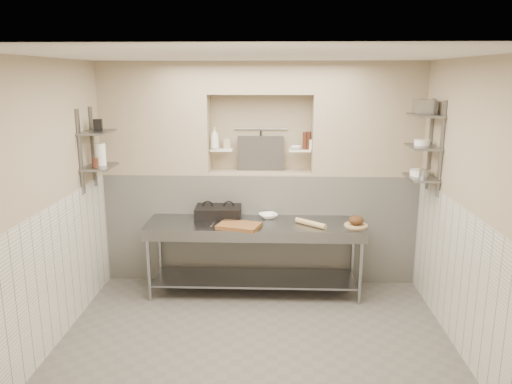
{
  "coord_description": "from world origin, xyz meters",
  "views": [
    {
      "loc": [
        0.18,
        -4.55,
        2.64
      ],
      "look_at": [
        -0.03,
        0.9,
        1.35
      ],
      "focal_mm": 35.0,
      "sensor_mm": 36.0,
      "label": 1
    }
  ],
  "objects_px": {
    "bottle_soap": "(215,138)",
    "bread_loaf": "(356,220)",
    "rolling_pin": "(311,223)",
    "jug_left": "(100,154)",
    "bowl_alcove": "(296,148)",
    "cutting_board": "(239,226)",
    "mixing_bowl": "(268,216)",
    "panini_press": "(218,212)",
    "prep_table": "(255,243)"
  },
  "relations": [
    {
      "from": "prep_table",
      "to": "bottle_soap",
      "type": "bearing_deg",
      "value": 135.48
    },
    {
      "from": "cutting_board",
      "to": "rolling_pin",
      "type": "bearing_deg",
      "value": 6.55
    },
    {
      "from": "bowl_alcove",
      "to": "bread_loaf",
      "type": "bearing_deg",
      "value": -41.43
    },
    {
      "from": "cutting_board",
      "to": "bread_loaf",
      "type": "relative_size",
      "value": 2.65
    },
    {
      "from": "bottle_soap",
      "to": "bread_loaf",
      "type": "bearing_deg",
      "value": -18.79
    },
    {
      "from": "prep_table",
      "to": "cutting_board",
      "type": "distance_m",
      "value": 0.38
    },
    {
      "from": "mixing_bowl",
      "to": "rolling_pin",
      "type": "distance_m",
      "value": 0.59
    },
    {
      "from": "cutting_board",
      "to": "bowl_alcove",
      "type": "bearing_deg",
      "value": 47.45
    },
    {
      "from": "prep_table",
      "to": "panini_press",
      "type": "bearing_deg",
      "value": 156.83
    },
    {
      "from": "panini_press",
      "to": "cutting_board",
      "type": "distance_m",
      "value": 0.48
    },
    {
      "from": "cutting_board",
      "to": "bread_loaf",
      "type": "xyz_separation_m",
      "value": [
        1.37,
        0.12,
        0.05
      ]
    },
    {
      "from": "panini_press",
      "to": "prep_table",
      "type": "bearing_deg",
      "value": -24.68
    },
    {
      "from": "bottle_soap",
      "to": "bowl_alcove",
      "type": "xyz_separation_m",
      "value": [
        1.03,
        0.03,
        -0.12
      ]
    },
    {
      "from": "mixing_bowl",
      "to": "bowl_alcove",
      "type": "xyz_separation_m",
      "value": [
        0.34,
        0.33,
        0.81
      ]
    },
    {
      "from": "cutting_board",
      "to": "mixing_bowl",
      "type": "height_order",
      "value": "mixing_bowl"
    },
    {
      "from": "bread_loaf",
      "to": "bowl_alcove",
      "type": "height_order",
      "value": "bowl_alcove"
    },
    {
      "from": "bread_loaf",
      "to": "bottle_soap",
      "type": "bearing_deg",
      "value": 161.21
    },
    {
      "from": "cutting_board",
      "to": "rolling_pin",
      "type": "distance_m",
      "value": 0.85
    },
    {
      "from": "bread_loaf",
      "to": "bottle_soap",
      "type": "relative_size",
      "value": 0.64
    },
    {
      "from": "cutting_board",
      "to": "bottle_soap",
      "type": "bearing_deg",
      "value": 116.33
    },
    {
      "from": "panini_press",
      "to": "cutting_board",
      "type": "xyz_separation_m",
      "value": [
        0.28,
        -0.38,
        -0.05
      ]
    },
    {
      "from": "rolling_pin",
      "to": "prep_table",
      "type": "bearing_deg",
      "value": 172.16
    },
    {
      "from": "bowl_alcove",
      "to": "jug_left",
      "type": "relative_size",
      "value": 0.56
    },
    {
      "from": "rolling_pin",
      "to": "bowl_alcove",
      "type": "distance_m",
      "value": 1.04
    },
    {
      "from": "cutting_board",
      "to": "jug_left",
      "type": "bearing_deg",
      "value": 176.59
    },
    {
      "from": "bottle_soap",
      "to": "jug_left",
      "type": "distance_m",
      "value": 1.41
    },
    {
      "from": "bread_loaf",
      "to": "mixing_bowl",
      "type": "bearing_deg",
      "value": 164.53
    },
    {
      "from": "panini_press",
      "to": "jug_left",
      "type": "distance_m",
      "value": 1.56
    },
    {
      "from": "bread_loaf",
      "to": "panini_press",
      "type": "bearing_deg",
      "value": 170.9
    },
    {
      "from": "bread_loaf",
      "to": "bowl_alcove",
      "type": "bearing_deg",
      "value": 138.57
    },
    {
      "from": "panini_press",
      "to": "bread_loaf",
      "type": "distance_m",
      "value": 1.68
    },
    {
      "from": "prep_table",
      "to": "bottle_soap",
      "type": "height_order",
      "value": "bottle_soap"
    },
    {
      "from": "panini_press",
      "to": "bowl_alcove",
      "type": "xyz_separation_m",
      "value": [
        0.96,
        0.35,
        0.76
      ]
    },
    {
      "from": "panini_press",
      "to": "bottle_soap",
      "type": "relative_size",
      "value": 2.01
    },
    {
      "from": "prep_table",
      "to": "cutting_board",
      "type": "height_order",
      "value": "cutting_board"
    },
    {
      "from": "rolling_pin",
      "to": "jug_left",
      "type": "height_order",
      "value": "jug_left"
    },
    {
      "from": "rolling_pin",
      "to": "bottle_soap",
      "type": "xyz_separation_m",
      "value": [
        -1.19,
        0.61,
        0.92
      ]
    },
    {
      "from": "panini_press",
      "to": "mixing_bowl",
      "type": "xyz_separation_m",
      "value": [
        0.62,
        0.02,
        -0.05
      ]
    },
    {
      "from": "panini_press",
      "to": "bowl_alcove",
      "type": "relative_size",
      "value": 3.96
    },
    {
      "from": "panini_press",
      "to": "cutting_board",
      "type": "bearing_deg",
      "value": -55.2
    },
    {
      "from": "mixing_bowl",
      "to": "jug_left",
      "type": "distance_m",
      "value": 2.13
    },
    {
      "from": "mixing_bowl",
      "to": "rolling_pin",
      "type": "height_order",
      "value": "rolling_pin"
    },
    {
      "from": "bowl_alcove",
      "to": "bottle_soap",
      "type": "bearing_deg",
      "value": -178.31
    },
    {
      "from": "bottle_soap",
      "to": "rolling_pin",
      "type": "bearing_deg",
      "value": -27.11
    },
    {
      "from": "panini_press",
      "to": "jug_left",
      "type": "relative_size",
      "value": 2.23
    },
    {
      "from": "rolling_pin",
      "to": "bowl_alcove",
      "type": "bearing_deg",
      "value": 104.47
    },
    {
      "from": "cutting_board",
      "to": "rolling_pin",
      "type": "xyz_separation_m",
      "value": [
        0.84,
        0.1,
        0.01
      ]
    },
    {
      "from": "bottle_soap",
      "to": "bowl_alcove",
      "type": "bearing_deg",
      "value": 1.69
    },
    {
      "from": "prep_table",
      "to": "jug_left",
      "type": "distance_m",
      "value": 2.1
    },
    {
      "from": "rolling_pin",
      "to": "bowl_alcove",
      "type": "height_order",
      "value": "bowl_alcove"
    }
  ]
}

